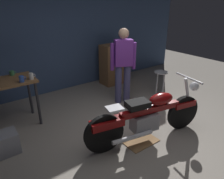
{
  "coord_description": "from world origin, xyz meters",
  "views": [
    {
      "loc": [
        -2.09,
        -2.17,
        2.18
      ],
      "look_at": [
        0.04,
        0.7,
        0.65
      ],
      "focal_mm": 33.33,
      "sensor_mm": 36.0,
      "label": 1
    }
  ],
  "objects_px": {
    "wooden_dresser": "(115,64)",
    "mug_white_ceramic": "(31,76)",
    "shop_stool": "(161,77)",
    "storage_bin": "(3,144)",
    "mug_blue_enamel": "(22,79)",
    "motorcycle": "(148,115)",
    "person_standing": "(123,63)",
    "mug_green_speckled": "(12,73)"
  },
  "relations": [
    {
      "from": "wooden_dresser",
      "to": "mug_white_ceramic",
      "type": "bearing_deg",
      "value": -161.34
    },
    {
      "from": "shop_stool",
      "to": "wooden_dresser",
      "type": "distance_m",
      "value": 1.45
    },
    {
      "from": "mug_white_ceramic",
      "to": "storage_bin",
      "type": "bearing_deg",
      "value": -142.08
    },
    {
      "from": "mug_blue_enamel",
      "to": "mug_white_ceramic",
      "type": "height_order",
      "value": "mug_white_ceramic"
    },
    {
      "from": "wooden_dresser",
      "to": "motorcycle",
      "type": "bearing_deg",
      "value": -115.74
    },
    {
      "from": "storage_bin",
      "to": "mug_white_ceramic",
      "type": "xyz_separation_m",
      "value": [
        0.72,
        0.56,
        0.79
      ]
    },
    {
      "from": "wooden_dresser",
      "to": "mug_white_ceramic",
      "type": "height_order",
      "value": "wooden_dresser"
    },
    {
      "from": "shop_stool",
      "to": "mug_white_ceramic",
      "type": "relative_size",
      "value": 5.62
    },
    {
      "from": "person_standing",
      "to": "shop_stool",
      "type": "bearing_deg",
      "value": -174.73
    },
    {
      "from": "person_standing",
      "to": "mug_white_ceramic",
      "type": "relative_size",
      "value": 14.66
    },
    {
      "from": "mug_blue_enamel",
      "to": "motorcycle",
      "type": "bearing_deg",
      "value": -46.04
    },
    {
      "from": "motorcycle",
      "to": "mug_green_speckled",
      "type": "bearing_deg",
      "value": 138.9
    },
    {
      "from": "person_standing",
      "to": "storage_bin",
      "type": "distance_m",
      "value": 2.73
    },
    {
      "from": "shop_stool",
      "to": "mug_blue_enamel",
      "type": "bearing_deg",
      "value": 169.78
    },
    {
      "from": "storage_bin",
      "to": "mug_blue_enamel",
      "type": "bearing_deg",
      "value": 43.94
    },
    {
      "from": "storage_bin",
      "to": "wooden_dresser",
      "type": "bearing_deg",
      "value": 23.55
    },
    {
      "from": "person_standing",
      "to": "storage_bin",
      "type": "height_order",
      "value": "person_standing"
    },
    {
      "from": "person_standing",
      "to": "shop_stool",
      "type": "distance_m",
      "value": 1.05
    },
    {
      "from": "wooden_dresser",
      "to": "mug_white_ceramic",
      "type": "xyz_separation_m",
      "value": [
        -2.51,
        -0.85,
        0.41
      ]
    },
    {
      "from": "shop_stool",
      "to": "mug_white_ceramic",
      "type": "distance_m",
      "value": 2.89
    },
    {
      "from": "person_standing",
      "to": "mug_blue_enamel",
      "type": "bearing_deg",
      "value": 18.98
    },
    {
      "from": "wooden_dresser",
      "to": "mug_blue_enamel",
      "type": "xyz_separation_m",
      "value": [
        -2.68,
        -0.88,
        0.4
      ]
    },
    {
      "from": "mug_blue_enamel",
      "to": "mug_white_ceramic",
      "type": "xyz_separation_m",
      "value": [
        0.18,
        0.04,
        0.0
      ]
    },
    {
      "from": "wooden_dresser",
      "to": "mug_blue_enamel",
      "type": "bearing_deg",
      "value": -161.77
    },
    {
      "from": "storage_bin",
      "to": "mug_green_speckled",
      "type": "bearing_deg",
      "value": 63.67
    },
    {
      "from": "motorcycle",
      "to": "person_standing",
      "type": "xyz_separation_m",
      "value": [
        0.56,
        1.35,
        0.48
      ]
    },
    {
      "from": "person_standing",
      "to": "shop_stool",
      "type": "relative_size",
      "value": 2.61
    },
    {
      "from": "wooden_dresser",
      "to": "mug_green_speckled",
      "type": "relative_size",
      "value": 9.52
    },
    {
      "from": "storage_bin",
      "to": "motorcycle",
      "type": "bearing_deg",
      "value": -26.92
    },
    {
      "from": "wooden_dresser",
      "to": "mug_blue_enamel",
      "type": "relative_size",
      "value": 9.39
    },
    {
      "from": "motorcycle",
      "to": "mug_blue_enamel",
      "type": "bearing_deg",
      "value": 145.33
    },
    {
      "from": "motorcycle",
      "to": "person_standing",
      "type": "relative_size",
      "value": 1.29
    },
    {
      "from": "person_standing",
      "to": "mug_white_ceramic",
      "type": "bearing_deg",
      "value": 17.33
    },
    {
      "from": "person_standing",
      "to": "mug_blue_enamel",
      "type": "xyz_separation_m",
      "value": [
        -2.06,
        0.21,
        0.03
      ]
    },
    {
      "from": "wooden_dresser",
      "to": "storage_bin",
      "type": "relative_size",
      "value": 2.5
    },
    {
      "from": "mug_green_speckled",
      "to": "person_standing",
      "type": "bearing_deg",
      "value": -17.81
    },
    {
      "from": "person_standing",
      "to": "wooden_dresser",
      "type": "bearing_deg",
      "value": -94.67
    },
    {
      "from": "shop_stool",
      "to": "storage_bin",
      "type": "height_order",
      "value": "shop_stool"
    },
    {
      "from": "storage_bin",
      "to": "mug_white_ceramic",
      "type": "bearing_deg",
      "value": 37.92
    },
    {
      "from": "person_standing",
      "to": "shop_stool",
      "type": "height_order",
      "value": "person_standing"
    },
    {
      "from": "wooden_dresser",
      "to": "mug_blue_enamel",
      "type": "distance_m",
      "value": 2.86
    },
    {
      "from": "mug_white_ceramic",
      "to": "mug_green_speckled",
      "type": "bearing_deg",
      "value": 117.91
    }
  ]
}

